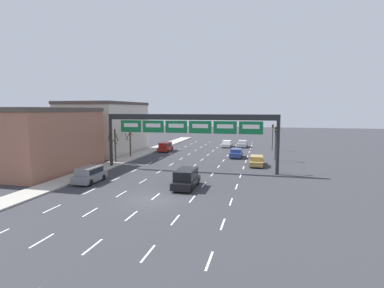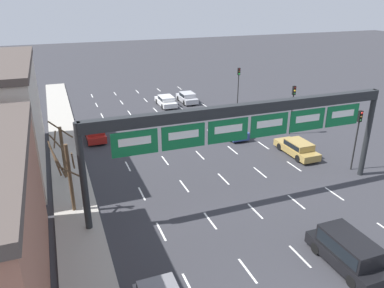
{
  "view_description": "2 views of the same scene",
  "coord_description": "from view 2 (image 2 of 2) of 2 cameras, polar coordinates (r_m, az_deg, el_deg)",
  "views": [
    {
      "loc": [
        9.12,
        -23.12,
        7.59
      ],
      "look_at": [
        0.87,
        10.94,
        3.55
      ],
      "focal_mm": 28.0,
      "sensor_mm": 36.0,
      "label": 1
    },
    {
      "loc": [
        -11.66,
        -7.75,
        13.67
      ],
      "look_at": [
        -2.81,
        15.63,
        3.54
      ],
      "focal_mm": 35.0,
      "sensor_mm": 36.0,
      "label": 2
    }
  ],
  "objects": [
    {
      "name": "tree_bare_second",
      "position": [
        25.36,
        -18.35,
        -4.42
      ],
      "size": [
        1.76,
        1.59,
        4.94
      ],
      "color": "brown",
      "rests_on": "sidewalk_left"
    },
    {
      "name": "traffic_light_mid_block",
      "position": [
        39.21,
        15.16,
        6.43
      ],
      "size": [
        0.3,
        0.35,
        5.08
      ],
      "color": "black",
      "rests_on": "ground_plane"
    },
    {
      "name": "sign_gantry",
      "position": [
        24.84,
        8.44,
        3.64
      ],
      "size": [
        21.82,
        0.7,
        7.03
      ],
      "color": "#232628",
      "rests_on": "ground_plane"
    },
    {
      "name": "lane_dashes",
      "position": [
        27.83,
        7.03,
        -7.53
      ],
      "size": [
        13.32,
        67.0,
        0.01
      ],
      "color": "white",
      "rests_on": "ground_plane"
    },
    {
      "name": "car_white",
      "position": [
        48.81,
        -3.99,
        6.62
      ],
      "size": [
        1.84,
        4.42,
        1.33
      ],
      "color": "silver",
      "rests_on": "ground_plane"
    },
    {
      "name": "traffic_light_near_gantry",
      "position": [
        32.64,
        23.98,
        2.15
      ],
      "size": [
        0.3,
        0.35,
        5.09
      ],
      "color": "black",
      "rests_on": "ground_plane"
    },
    {
      "name": "suv_black",
      "position": [
        22.2,
        22.69,
        -14.69
      ],
      "size": [
        1.92,
        4.65,
        1.83
      ],
      "color": "black",
      "rests_on": "ground_plane"
    },
    {
      "name": "car_blue",
      "position": [
        38.26,
        6.22,
        2.22
      ],
      "size": [
        1.81,
        4.17,
        1.44
      ],
      "color": "navy",
      "rests_on": "ground_plane"
    },
    {
      "name": "suv_red",
      "position": [
        38.42,
        -14.62,
        1.95
      ],
      "size": [
        1.82,
        4.09,
        1.65
      ],
      "color": "maroon",
      "rests_on": "ground_plane"
    },
    {
      "name": "car_silver",
      "position": [
        50.22,
        -0.74,
        7.15
      ],
      "size": [
        1.81,
        4.09,
        1.38
      ],
      "color": "#B7B7BC",
      "rests_on": "ground_plane"
    },
    {
      "name": "car_gold",
      "position": [
        34.96,
        15.76,
        -0.51
      ],
      "size": [
        1.81,
        4.79,
        1.38
      ],
      "color": "#A88947",
      "rests_on": "ground_plane"
    },
    {
      "name": "tree_bare_closest",
      "position": [
        30.38,
        -19.19,
        -0.75
      ],
      "size": [
        1.73,
        1.52,
        4.98
      ],
      "color": "brown",
      "rests_on": "sidewalk_left"
    },
    {
      "name": "traffic_light_far_end",
      "position": [
        48.75,
        7.12,
        9.81
      ],
      "size": [
        0.3,
        0.35,
        4.86
      ],
      "color": "black",
      "rests_on": "ground_plane"
    }
  ]
}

